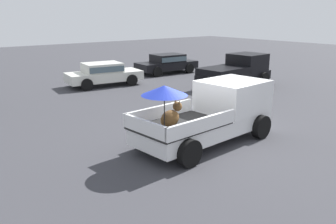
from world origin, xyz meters
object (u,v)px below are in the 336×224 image
object	(u,v)px
pickup_truck_red	(237,71)
parked_sedan_near	(167,63)
parked_sedan_far	(103,73)
pickup_truck_main	(213,112)

from	to	relation	value
pickup_truck_red	parked_sedan_near	world-z (taller)	pickup_truck_red
pickup_truck_red	parked_sedan_far	distance (m)	7.74
pickup_truck_main	pickup_truck_red	bearing A→B (deg)	32.37
parked_sedan_far	pickup_truck_red	bearing A→B (deg)	-31.24
pickup_truck_main	parked_sedan_near	distance (m)	13.96
pickup_truck_main	parked_sedan_far	world-z (taller)	pickup_truck_main
pickup_truck_red	parked_sedan_near	size ratio (longest dim) A/B	1.11
pickup_truck_red	pickup_truck_main	bearing A→B (deg)	-147.59
pickup_truck_main	parked_sedan_near	world-z (taller)	pickup_truck_main
pickup_truck_main	parked_sedan_far	distance (m)	10.77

